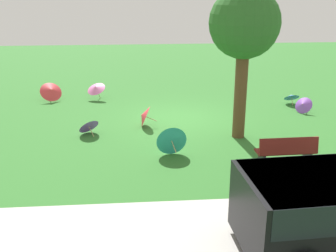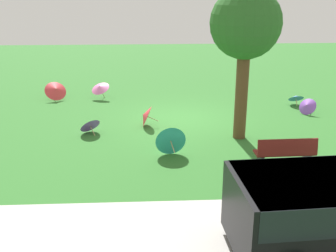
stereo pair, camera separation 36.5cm
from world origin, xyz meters
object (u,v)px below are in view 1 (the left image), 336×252
parasol_purple_1 (88,125)px  parasol_teal_0 (171,139)px  park_bench (286,152)px  parasol_pink_0 (96,88)px  parasol_red_1 (144,116)px  parasol_blue_0 (291,96)px  parasol_red_0 (51,91)px  parasol_purple_0 (303,105)px  shade_tree (244,26)px

parasol_purple_1 → parasol_teal_0: size_ratio=0.96×
park_bench → parasol_pink_0: park_bench is taller
park_bench → parasol_teal_0: (2.99, -1.21, -0.01)m
parasol_red_1 → parasol_blue_0: (-6.13, -2.36, -0.06)m
parasol_red_0 → parasol_pink_0: parasol_red_0 is taller
parasol_purple_0 → parasol_purple_1: (7.99, 1.76, 0.00)m
parasol_red_1 → parasol_purple_1: size_ratio=0.94×
parasol_red_0 → parasol_blue_0: 10.01m
park_bench → shade_tree: shade_tree is taller
parasol_pink_0 → parasol_blue_0: bearing=170.4°
parasol_pink_0 → parasol_blue_0: size_ratio=1.67×
parasol_pink_0 → parasol_blue_0: 8.19m
park_bench → parasol_purple_0: bearing=-116.5°
parasol_red_0 → parasol_blue_0: (-9.93, 1.30, -0.12)m
park_bench → parasol_red_1: (3.71, -3.73, -0.08)m
park_bench → shade_tree: bearing=-74.5°
parasol_red_1 → parasol_teal_0: bearing=105.9°
parasol_red_1 → parasol_purple_1: 1.95m
park_bench → parasol_pink_0: size_ratio=1.53×
parasol_red_1 → parasol_purple_1: bearing=18.8°
parasol_purple_0 → parasol_pink_0: bearing=-17.8°
parasol_pink_0 → parasol_teal_0: 6.79m
park_bench → parasol_red_0: size_ratio=1.40×
parasol_red_0 → parasol_teal_0: 7.65m
shade_tree → parasol_red_0: shade_tree is taller
park_bench → parasol_purple_0: park_bench is taller
shade_tree → parasol_purple_1: (4.87, -0.63, -3.20)m
parasol_red_0 → parasol_purple_1: 4.70m
parasol_purple_0 → parasol_purple_1: parasol_purple_0 is taller
parasol_purple_0 → parasol_teal_0: (5.42, 3.66, 0.14)m
shade_tree → parasol_red_1: shade_tree is taller
shade_tree → parasol_red_1: size_ratio=5.64×
parasol_pink_0 → parasol_purple_1: size_ratio=1.19×
parasol_purple_0 → parasol_pink_0: 8.48m
parasol_red_0 → parasol_blue_0: parasol_red_0 is taller
parasol_purple_0 → parasol_blue_0: parasol_purple_0 is taller
parasol_red_0 → parasol_pink_0: bearing=-177.7°
parasol_purple_1 → parasol_blue_0: size_ratio=1.41×
parasol_red_0 → shade_tree: bearing=144.2°
parasol_purple_0 → parasol_pink_0: parasol_pink_0 is taller
park_bench → shade_tree: 3.99m
park_bench → parasol_pink_0: bearing=-52.9°
shade_tree → parasol_red_1: (3.03, -1.26, -3.13)m
shade_tree → park_bench: bearing=105.5°
parasol_pink_0 → parasol_red_1: (-1.93, 3.73, -0.12)m
parasol_red_0 → parasol_red_1: bearing=136.1°
park_bench → parasol_red_1: bearing=-45.1°
parasol_purple_1 → parasol_purple_0: bearing=-167.6°
parasol_red_1 → parasol_blue_0: size_ratio=1.32×
parasol_pink_0 → park_bench: bearing=127.1°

